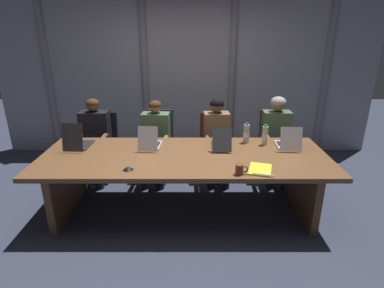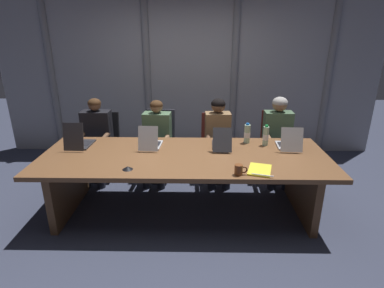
{
  "view_description": "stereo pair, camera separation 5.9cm",
  "coord_description": "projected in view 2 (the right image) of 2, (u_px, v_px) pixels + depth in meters",
  "views": [
    {
      "loc": [
        0.09,
        -3.28,
        2.09
      ],
      "look_at": [
        0.09,
        0.09,
        0.84
      ],
      "focal_mm": 29.13,
      "sensor_mm": 36.0,
      "label": 1
    },
    {
      "loc": [
        0.15,
        -3.28,
        2.09
      ],
      "look_at": [
        0.09,
        0.09,
        0.84
      ],
      "focal_mm": 29.13,
      "sensor_mm": 36.0,
      "label": 2
    }
  ],
  "objects": [
    {
      "name": "person_left_mid",
      "position": [
        156.0,
        137.0,
        4.4
      ],
      "size": [
        0.42,
        0.56,
        1.16
      ],
      "rotation": [
        0.0,
        0.0,
        -1.64
      ],
      "color": "#4C6B4C",
      "rests_on": "ground_plane"
    },
    {
      "name": "coffee_mug_near",
      "position": [
        239.0,
        170.0,
        3.05
      ],
      "size": [
        0.13,
        0.08,
        0.11
      ],
      "color": "brown",
      "rests_on": "conference_table"
    },
    {
      "name": "laptop_left_mid",
      "position": [
        151.0,
        143.0,
        3.75
      ],
      "size": [
        0.25,
        0.4,
        0.3
      ],
      "rotation": [
        0.0,
        0.0,
        1.51
      ],
      "color": "#BCBCC1",
      "rests_on": "conference_table"
    },
    {
      "name": "conference_table",
      "position": [
        184.0,
        167.0,
        3.6
      ],
      "size": [
        3.27,
        1.21,
        0.74
      ],
      "color": "brown",
      "rests_on": "ground_plane"
    },
    {
      "name": "laptop_right_mid",
      "position": [
        289.0,
        144.0,
        3.72
      ],
      "size": [
        0.27,
        0.4,
        0.29
      ],
      "rotation": [
        0.0,
        0.0,
        1.51
      ],
      "color": "#BCBCC1",
      "rests_on": "conference_table"
    },
    {
      "name": "conference_mic_left_side",
      "position": [
        128.0,
        168.0,
        3.18
      ],
      "size": [
        0.11,
        0.11,
        0.03
      ],
      "primitive_type": "cone",
      "color": "black",
      "rests_on": "conference_table"
    },
    {
      "name": "person_left_end",
      "position": [
        96.0,
        136.0,
        4.41
      ],
      "size": [
        0.41,
        0.55,
        1.18
      ],
      "rotation": [
        0.0,
        0.0,
        -1.56
      ],
      "color": "black",
      "rests_on": "ground_plane"
    },
    {
      "name": "water_bottle_secondary",
      "position": [
        247.0,
        134.0,
        3.89
      ],
      "size": [
        0.08,
        0.08,
        0.26
      ],
      "color": "#ADD1B2",
      "rests_on": "conference_table"
    },
    {
      "name": "curtain_backdrop",
      "position": [
        189.0,
        68.0,
        5.23
      ],
      "size": [
        6.39,
        0.17,
        2.94
      ],
      "color": "#9999A0",
      "rests_on": "ground_plane"
    },
    {
      "name": "person_center",
      "position": [
        218.0,
        136.0,
        4.37
      ],
      "size": [
        0.38,
        0.56,
        1.19
      ],
      "rotation": [
        0.0,
        0.0,
        -1.53
      ],
      "color": "olive",
      "rests_on": "ground_plane"
    },
    {
      "name": "office_chair_left_end",
      "position": [
        104.0,
        152.0,
        4.66
      ],
      "size": [
        0.6,
        0.6,
        0.92
      ],
      "rotation": [
        0.0,
        0.0,
        -1.58
      ],
      "color": "black",
      "rests_on": "ground_plane"
    },
    {
      "name": "water_bottle_primary",
      "position": [
        266.0,
        136.0,
        3.8
      ],
      "size": [
        0.07,
        0.07,
        0.26
      ],
      "color": "#ADD1B2",
      "rests_on": "conference_table"
    },
    {
      "name": "laptop_center",
      "position": [
        222.0,
        143.0,
        3.75
      ],
      "size": [
        0.23,
        0.44,
        0.28
      ],
      "rotation": [
        0.0,
        0.0,
        1.54
      ],
      "color": "#2D2D33",
      "rests_on": "conference_table"
    },
    {
      "name": "office_chair_right_mid",
      "position": [
        275.0,
        153.0,
        4.62
      ],
      "size": [
        0.6,
        0.6,
        0.95
      ],
      "rotation": [
        0.0,
        0.0,
        -1.67
      ],
      "color": "#511E19",
      "rests_on": "ground_plane"
    },
    {
      "name": "ground_plane",
      "position": [
        185.0,
        211.0,
        3.8
      ],
      "size": [
        12.78,
        12.78,
        0.0
      ],
      "primitive_type": "plane",
      "color": "#383D51"
    },
    {
      "name": "office_chair_left_mid",
      "position": [
        159.0,
        152.0,
        4.65
      ],
      "size": [
        0.6,
        0.6,
        0.96
      ],
      "rotation": [
        0.0,
        0.0,
        -1.65
      ],
      "color": "#2D2D38",
      "rests_on": "ground_plane"
    },
    {
      "name": "spiral_notepad",
      "position": [
        260.0,
        170.0,
        3.15
      ],
      "size": [
        0.29,
        0.35,
        0.03
      ],
      "rotation": [
        0.0,
        0.0,
        -0.28
      ],
      "color": "yellow",
      "rests_on": "conference_table"
    },
    {
      "name": "office_chair_center",
      "position": [
        215.0,
        153.0,
        4.64
      ],
      "size": [
        0.6,
        0.6,
        0.91
      ],
      "rotation": [
        0.0,
        0.0,
        -1.65
      ],
      "color": "#511E19",
      "rests_on": "ground_plane"
    },
    {
      "name": "laptop_left_end",
      "position": [
        79.0,
        142.0,
        3.76
      ],
      "size": [
        0.26,
        0.42,
        0.34
      ],
      "rotation": [
        0.0,
        0.0,
        1.53
      ],
      "color": "#2D2D33",
      "rests_on": "conference_table"
    },
    {
      "name": "person_right_mid",
      "position": [
        278.0,
        135.0,
        4.36
      ],
      "size": [
        0.4,
        0.55,
        1.21
      ],
      "rotation": [
        0.0,
        0.0,
        -1.6
      ],
      "color": "#4C6B4C",
      "rests_on": "ground_plane"
    }
  ]
}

